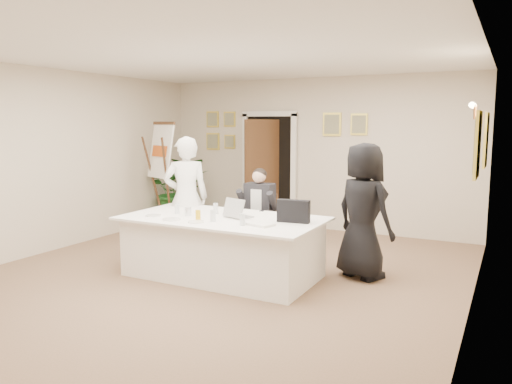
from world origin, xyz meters
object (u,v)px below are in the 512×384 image
object	(u,v)px
standing_woman	(363,211)
laptop	(238,206)
oj_glass	(198,215)
flip_chart	(167,183)
conference_table	(223,246)
standing_man	(186,198)
potted_palm	(180,190)
paper_stack	(261,224)
laptop_bag	(294,211)
seated_man	(258,213)
steel_jug	(188,211)

from	to	relation	value
standing_woman	laptop	distance (m)	1.59
oj_glass	flip_chart	bearing A→B (deg)	134.65
conference_table	standing_man	distance (m)	1.20
standing_man	potted_palm	distance (m)	2.69
standing_man	conference_table	bearing A→B (deg)	110.57
flip_chart	paper_stack	world-z (taller)	flip_chart
standing_woman	laptop	bearing A→B (deg)	52.32
conference_table	laptop_bag	xyz separation A→B (m)	(0.94, 0.11, 0.52)
standing_man	laptop	bearing A→B (deg)	119.18
flip_chart	standing_woman	world-z (taller)	flip_chart
standing_man	potted_palm	xyz separation A→B (m)	(-1.65, 2.11, -0.24)
seated_man	laptop_bag	bearing A→B (deg)	-41.11
laptop_bag	conference_table	bearing A→B (deg)	179.93
laptop	flip_chart	bearing A→B (deg)	161.91
laptop_bag	oj_glass	xyz separation A→B (m)	(-1.09, -0.44, -0.07)
laptop	oj_glass	bearing A→B (deg)	-110.85
standing_woman	potted_palm	xyz separation A→B (m)	(-4.21, 1.88, -0.21)
conference_table	seated_man	world-z (taller)	seated_man
standing_woman	paper_stack	size ratio (longest dim) A/B	5.81
laptop	potted_palm	bearing A→B (deg)	154.32
seated_man	steel_jug	xyz separation A→B (m)	(-0.45, -1.12, 0.16)
flip_chart	potted_palm	bearing A→B (deg)	111.08
standing_woman	laptop	xyz separation A→B (m)	(-1.44, -0.66, 0.05)
conference_table	standing_woman	distance (m)	1.85
standing_man	oj_glass	distance (m)	1.18
conference_table	laptop	distance (m)	0.56
potted_palm	oj_glass	bearing A→B (deg)	-50.65
standing_woman	paper_stack	world-z (taller)	standing_woman
seated_man	paper_stack	xyz separation A→B (m)	(0.67, -1.25, 0.12)
laptop	laptop_bag	world-z (taller)	laptop
potted_palm	flip_chart	bearing A→B (deg)	-68.92
potted_palm	laptop	bearing A→B (deg)	-42.56
conference_table	standing_woman	size ratio (longest dim) A/B	1.48
laptop	oj_glass	distance (m)	0.55
flip_chart	laptop	distance (m)	2.99
laptop_bag	steel_jug	bearing A→B (deg)	-177.95
potted_palm	paper_stack	size ratio (longest dim) A/B	4.38
steel_jug	flip_chart	bearing A→B (deg)	133.29
flip_chart	laptop	size ratio (longest dim) A/B	5.50
oj_glass	standing_woman	bearing A→B (deg)	31.63
conference_table	flip_chart	distance (m)	2.96
potted_palm	steel_jug	world-z (taller)	potted_palm
seated_man	standing_woman	bearing A→B (deg)	-5.95
potted_palm	standing_woman	bearing A→B (deg)	-24.08
oj_glass	standing_man	bearing A→B (deg)	132.36
potted_palm	laptop	xyz separation A→B (m)	(2.77, -2.55, 0.26)
steel_jug	oj_glass	bearing A→B (deg)	-35.55
standing_man	laptop_bag	world-z (taller)	standing_man
standing_woman	standing_man	bearing A→B (deg)	32.62
conference_table	steel_jug	distance (m)	0.64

